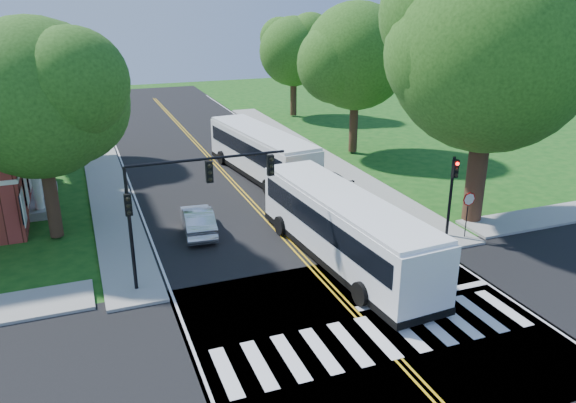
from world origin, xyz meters
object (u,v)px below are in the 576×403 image
suv (375,219)px  dark_sedan (328,181)px  bus_lead (344,227)px  signal_nw (183,192)px  signal_ne (452,186)px  bus_follow (261,152)px  hatchback (198,220)px

suv → dark_sedan: bearing=-102.6°
bus_lead → dark_sedan: bus_lead is taller
signal_nw → signal_ne: size_ratio=1.62×
bus_lead → suv: size_ratio=2.67×
bus_follow → signal_ne: bearing=105.1°
hatchback → signal_nw: bearing=79.0°
bus_follow → signal_nw: bearing=52.9°
signal_ne → bus_lead: signal_ne is taller
suv → dark_sedan: size_ratio=1.13×
signal_ne → dark_sedan: size_ratio=1.00×
suv → hatchback: bearing=-28.2°
bus_lead → signal_nw: bearing=-7.6°
hatchback → dark_sedan: (9.69, 4.03, -0.11)m
signal_nw → bus_lead: size_ratio=0.54×
dark_sedan → hatchback: bearing=18.8°
signal_nw → bus_follow: (8.24, 14.29, -2.60)m
signal_ne → hatchback: 13.75m
bus_lead → dark_sedan: 10.78m
signal_nw → hatchback: (1.64, 5.51, -3.62)m
bus_lead → hatchback: bearing=-49.4°
signal_ne → dark_sedan: bearing=105.9°
signal_ne → bus_follow: 15.47m
bus_follow → dark_sedan: 5.79m
signal_nw → signal_ne: bearing=0.0°
signal_nw → bus_follow: bearing=60.0°
bus_follow → suv: size_ratio=2.65×
signal_ne → hatchback: (-12.41, 5.50, -2.20)m
dark_sedan → suv: bearing=82.7°
bus_lead → bus_follow: bus_lead is taller
signal_nw → hatchback: size_ratio=1.57×
bus_lead → bus_follow: bearing=-96.7°
dark_sedan → bus_follow: bearing=-60.6°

